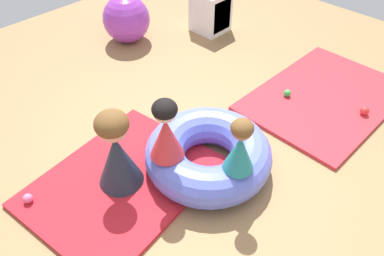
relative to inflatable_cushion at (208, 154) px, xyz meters
name	(u,v)px	position (x,y,z in m)	size (l,w,h in m)	color
ground_plane	(210,164)	(0.05, 0.02, -0.18)	(8.00, 8.00, 0.00)	#9E7549
gym_mat_far_right	(325,97)	(1.69, -0.24, -0.16)	(1.82, 1.27, 0.04)	red
gym_mat_center_rear	(122,182)	(-0.66, 0.42, -0.16)	(1.56, 1.22, 0.04)	red
inflatable_cushion	(208,154)	(0.00, 0.00, 0.00)	(1.13, 1.13, 0.35)	#6070E5
child_in_red	(166,130)	(-0.37, 0.13, 0.44)	(0.30, 0.30, 0.55)	red
child_in_teal	(240,146)	(-0.08, -0.38, 0.41)	(0.33, 0.33, 0.48)	teal
adult_seated	(116,150)	(-0.66, 0.42, 0.23)	(0.43, 0.43, 0.76)	#232D3D
play_ball_red	(365,111)	(1.68, -0.69, -0.09)	(0.09, 0.09, 0.09)	red
play_ball_orange	(162,180)	(-0.43, 0.15, -0.10)	(0.07, 0.07, 0.07)	orange
play_ball_green	(287,93)	(1.39, 0.07, -0.10)	(0.08, 0.08, 0.08)	green
play_ball_pink	(28,198)	(-1.34, 0.79, -0.10)	(0.08, 0.08, 0.08)	pink
play_ball_teal	(178,156)	(-0.14, 0.24, -0.10)	(0.07, 0.07, 0.07)	teal
exercise_ball_large	(126,19)	(1.01, 2.39, 0.14)	(0.63, 0.63, 0.63)	purple
storage_cube	(212,12)	(2.02, 1.77, 0.10)	(0.44, 0.44, 0.56)	white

